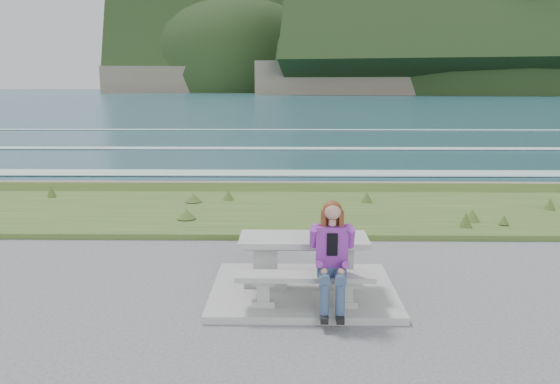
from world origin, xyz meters
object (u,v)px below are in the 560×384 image
(picnic_table, at_px, (304,248))
(bench_landward, at_px, (305,281))
(seated_woman, at_px, (332,272))
(bench_seaward, at_px, (302,249))

(picnic_table, relative_size, bench_landward, 1.00)
(picnic_table, bearing_deg, seated_woman, -68.08)
(picnic_table, relative_size, seated_woman, 1.27)
(picnic_table, height_order, bench_seaward, picnic_table)
(bench_seaward, bearing_deg, bench_landward, -90.00)
(picnic_table, height_order, seated_woman, seated_woman)
(bench_seaward, distance_m, seated_woman, 1.58)
(bench_seaward, bearing_deg, seated_woman, -77.66)
(bench_landward, bearing_deg, picnic_table, 90.00)
(bench_landward, relative_size, bench_seaward, 1.00)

